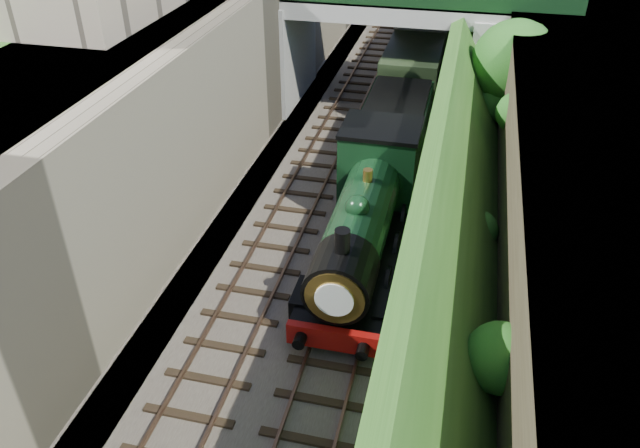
# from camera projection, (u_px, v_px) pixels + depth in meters

# --- Properties ---
(trackbed) EXTENTS (10.00, 90.00, 0.20)m
(trackbed) POSITION_uv_depth(u_px,v_px,m) (375.00, 138.00, 30.56)
(trackbed) COLOR #473F38
(trackbed) RESTS_ON ground
(retaining_wall) EXTENTS (1.00, 90.00, 7.00)m
(retaining_wall) POSITION_uv_depth(u_px,v_px,m) (265.00, 61.00, 29.76)
(retaining_wall) COLOR #756B56
(retaining_wall) RESTS_ON ground
(street_plateau_left) EXTENTS (6.00, 90.00, 7.00)m
(street_plateau_left) POSITION_uv_depth(u_px,v_px,m) (197.00, 56.00, 30.45)
(street_plateau_left) COLOR #262628
(street_plateau_left) RESTS_ON ground
(street_plateau_right) EXTENTS (8.00, 90.00, 6.25)m
(street_plateau_right) POSITION_uv_depth(u_px,v_px,m) (595.00, 97.00, 27.04)
(street_plateau_right) COLOR #262628
(street_plateau_right) RESTS_ON ground
(embankment_slope) EXTENTS (4.16, 90.00, 6.36)m
(embankment_slope) POSITION_uv_depth(u_px,v_px,m) (487.00, 115.00, 26.30)
(embankment_slope) COLOR #1E4714
(embankment_slope) RESTS_ON ground
(track_left) EXTENTS (2.50, 90.00, 0.20)m
(track_left) POSITION_uv_depth(u_px,v_px,m) (336.00, 131.00, 30.87)
(track_left) COLOR black
(track_left) RESTS_ON trackbed
(track_right) EXTENTS (2.50, 90.00, 0.20)m
(track_right) POSITION_uv_depth(u_px,v_px,m) (400.00, 138.00, 30.25)
(track_right) COLOR black
(track_right) RESTS_ON trackbed
(road_bridge) EXTENTS (16.00, 6.40, 7.25)m
(road_bridge) POSITION_uv_depth(u_px,v_px,m) (411.00, 35.00, 31.44)
(road_bridge) COLOR gray
(road_bridge) RESTS_ON ground
(tree) EXTENTS (3.60, 3.80, 6.60)m
(tree) POSITION_uv_depth(u_px,v_px,m) (517.00, 66.00, 25.79)
(tree) COLOR black
(tree) RESTS_ON ground
(locomotive) EXTENTS (3.10, 10.22, 3.83)m
(locomotive) POSITION_uv_depth(u_px,v_px,m) (365.00, 219.00, 21.14)
(locomotive) COLOR black
(locomotive) RESTS_ON trackbed
(tender) EXTENTS (2.70, 6.00, 3.05)m
(tender) POSITION_uv_depth(u_px,v_px,m) (394.00, 135.00, 27.27)
(tender) COLOR black
(tender) RESTS_ON trackbed
(coach_front) EXTENTS (2.90, 18.00, 3.70)m
(coach_front) POSITION_uv_depth(u_px,v_px,m) (423.00, 41.00, 37.26)
(coach_front) COLOR black
(coach_front) RESTS_ON trackbed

